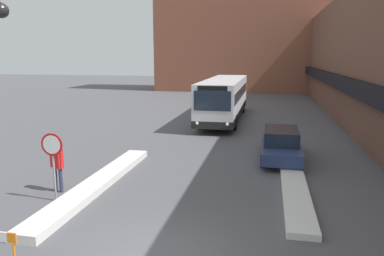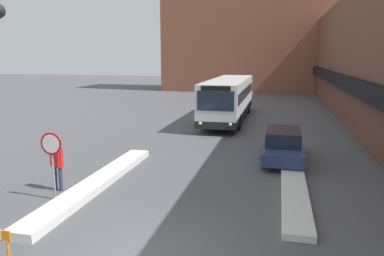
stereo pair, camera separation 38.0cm
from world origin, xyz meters
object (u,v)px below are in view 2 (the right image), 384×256
Objects in this scene: parked_car_front at (283,145)px; pedestrian at (57,161)px; stop_sign at (52,151)px; city_bus at (229,98)px.

parked_car_front is 2.66× the size of pedestrian.
city_bus is at bearing 78.19° from stop_sign.
stop_sign is at bearing -42.17° from pedestrian.
stop_sign is at bearing -137.54° from parked_car_front.
city_bus is 6.90× the size of pedestrian.
city_bus reaches higher than parked_car_front.
pedestrian is at bearing -103.72° from city_bus.
pedestrian is at bearing -142.71° from parked_car_front.
city_bus reaches higher than stop_sign.
city_bus is at bearing 99.01° from pedestrian.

